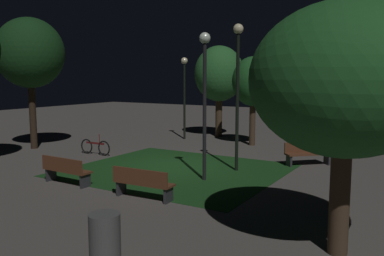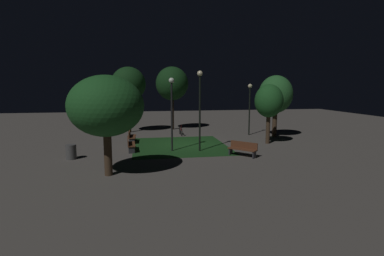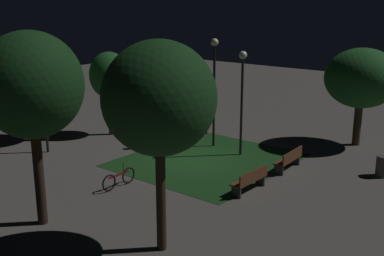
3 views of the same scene
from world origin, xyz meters
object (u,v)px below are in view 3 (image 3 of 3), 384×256
(bench_corner, at_px, (289,159))
(tree_back_right, at_px, (159,99))
(lamp_post_plaza_east, at_px, (242,86))
(tree_left_canopy, at_px, (362,78))
(tree_tall_center, at_px, (41,71))
(bench_front_left, at_px, (201,122))
(tree_lawn_side, at_px, (109,76))
(lamp_post_near_wall, at_px, (43,89))
(trash_bin, at_px, (383,166))
(bicycle, at_px, (119,179))
(tree_near_wall, at_px, (31,86))
(bench_by_lamp, at_px, (251,180))
(lamp_post_plaza_west, at_px, (214,76))

(bench_corner, bearing_deg, tree_back_right, -177.98)
(bench_corner, bearing_deg, lamp_post_plaza_east, 80.74)
(tree_left_canopy, xyz_separation_m, tree_tall_center, (-9.11, 12.73, 0.23))
(tree_left_canopy, bearing_deg, bench_front_left, 109.15)
(tree_lawn_side, relative_size, lamp_post_near_wall, 0.99)
(lamp_post_near_wall, bearing_deg, tree_tall_center, 56.97)
(tree_back_right, xyz_separation_m, tree_lawn_side, (7.40, 10.33, -1.27))
(bench_corner, relative_size, trash_bin, 2.10)
(lamp_post_near_wall, distance_m, bicycle, 6.55)
(bench_corner, xyz_separation_m, tree_near_wall, (-9.47, 3.82, 3.99))
(tree_tall_center, distance_m, bicycle, 8.62)
(bench_front_left, xyz_separation_m, bicycle, (-8.56, -2.66, -0.14))
(bench_by_lamp, distance_m, bench_corner, 3.06)
(bench_by_lamp, relative_size, lamp_post_plaza_east, 0.38)
(bicycle, bearing_deg, tree_back_right, -119.05)
(bench_by_lamp, bearing_deg, lamp_post_plaza_west, 49.70)
(tree_near_wall, bearing_deg, tree_left_canopy, -17.45)
(tree_near_wall, relative_size, trash_bin, 7.07)
(trash_bin, bearing_deg, lamp_post_near_wall, 116.28)
(bench_by_lamp, height_order, bench_front_left, same)
(tree_near_wall, bearing_deg, lamp_post_plaza_east, -6.25)
(bench_by_lamp, height_order, tree_back_right, tree_back_right)
(tree_lawn_side, distance_m, lamp_post_plaza_east, 7.42)
(lamp_post_plaza_east, bearing_deg, tree_back_right, -160.93)
(bench_front_left, relative_size, tree_back_right, 0.27)
(bench_by_lamp, xyz_separation_m, tree_lawn_side, (2.15, 10.03, 2.66))
(trash_bin, relative_size, bicycle, 0.52)
(lamp_post_plaza_west, xyz_separation_m, lamp_post_plaza_east, (-0.33, -1.80, -0.25))
(lamp_post_plaza_east, bearing_deg, bench_front_left, 60.83)
(bench_by_lamp, height_order, lamp_post_plaza_west, lamp_post_plaza_west)
(bench_corner, distance_m, tree_lawn_side, 10.42)
(lamp_post_plaza_west, distance_m, trash_bin, 8.49)
(tree_near_wall, height_order, trash_bin, tree_near_wall)
(tree_lawn_side, xyz_separation_m, lamp_post_plaza_west, (1.68, -5.51, 0.35))
(tree_left_canopy, bearing_deg, bench_by_lamp, 174.23)
(bicycle, bearing_deg, tree_near_wall, -174.66)
(tree_near_wall, distance_m, lamp_post_near_wall, 7.87)
(bench_corner, height_order, trash_bin, bench_corner)
(tree_left_canopy, bearing_deg, bench_corner, 170.99)
(tree_lawn_side, height_order, lamp_post_near_wall, lamp_post_near_wall)
(bench_front_left, relative_size, tree_lawn_side, 0.37)
(tree_lawn_side, height_order, bicycle, tree_lawn_side)
(lamp_post_plaza_west, distance_m, bicycle, 7.33)
(bench_front_left, bearing_deg, lamp_post_near_wall, 157.00)
(tree_tall_center, distance_m, tree_lawn_side, 3.39)
(tree_left_canopy, distance_m, tree_tall_center, 15.66)
(tree_back_right, bearing_deg, lamp_post_near_wall, 71.81)
(bench_corner, distance_m, lamp_post_near_wall, 11.48)
(bench_front_left, relative_size, lamp_post_plaza_east, 0.34)
(tree_lawn_side, bearing_deg, bench_by_lamp, -102.12)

